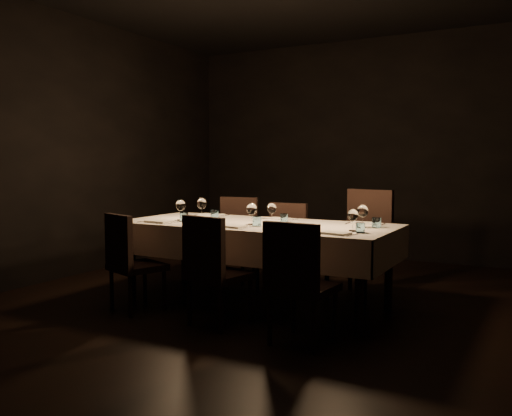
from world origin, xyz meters
The scene contains 14 objects.
room centered at (0.00, 0.00, 1.50)m, with size 5.01×6.01×3.01m.
dining_table centered at (0.00, 0.00, 0.69)m, with size 2.52×1.12×0.76m.
chair_near_left centered at (-0.87, -0.74, 0.49)m, with size 0.53×0.53×0.87m.
place_setting_near_left centered at (-0.76, -0.22, 0.84)m, with size 0.36×0.42×0.20m.
chair_near_center centered at (0.02, -0.76, 0.50)m, with size 0.51×0.51×0.90m.
place_setting_near_center centered at (0.03, -0.22, 0.84)m, with size 0.35×0.41×0.19m.
chair_near_right centered at (0.80, -0.85, 0.50)m, with size 0.46×0.46×0.90m.
place_setting_near_right centered at (0.97, -0.22, 0.83)m, with size 0.34×0.40×0.18m.
chair_far_left centered at (-0.73, 0.86, 0.51)m, with size 0.51×0.51×0.92m.
place_setting_far_left centered at (-0.67, 0.22, 0.84)m, with size 0.37×0.42×0.20m.
chair_far_center centered at (-0.07, 0.74, 0.49)m, with size 0.43×0.43×0.89m.
place_setting_far_center centered at (0.11, 0.22, 0.83)m, with size 0.34×0.40×0.18m.
chair_far_right centered at (0.75, 0.81, 0.57)m, with size 0.60×0.60×1.05m.
place_setting_far_right centered at (0.97, 0.22, 0.84)m, with size 0.36×0.42×0.20m.
Camera 1 is at (2.36, -4.32, 1.31)m, focal length 38.00 mm.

